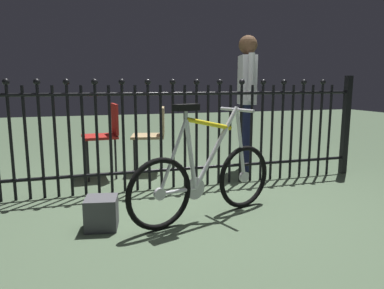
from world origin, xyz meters
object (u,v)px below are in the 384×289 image
(bicycle, at_px, (205,178))
(chair_red, at_px, (106,132))
(chair_tan, at_px, (154,132))
(person_visitor, at_px, (247,91))
(display_crate, at_px, (102,213))

(bicycle, relative_size, chair_red, 1.58)
(chair_red, distance_m, chair_tan, 0.59)
(chair_tan, distance_m, person_visitor, 1.26)
(bicycle, xyz_separation_m, chair_tan, (-0.10, 1.66, 0.17))
(bicycle, height_order, chair_tan, bicycle)
(chair_tan, bearing_deg, person_visitor, -11.43)
(bicycle, bearing_deg, chair_red, 113.44)
(chair_tan, xyz_separation_m, display_crate, (-0.73, -1.65, -0.38))
(person_visitor, height_order, display_crate, person_visitor)
(display_crate, bearing_deg, chair_red, 84.83)
(chair_tan, distance_m, display_crate, 1.84)
(bicycle, relative_size, person_visitor, 0.81)
(chair_tan, bearing_deg, bicycle, -86.40)
(chair_red, distance_m, display_crate, 1.63)
(chair_red, relative_size, display_crate, 3.57)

